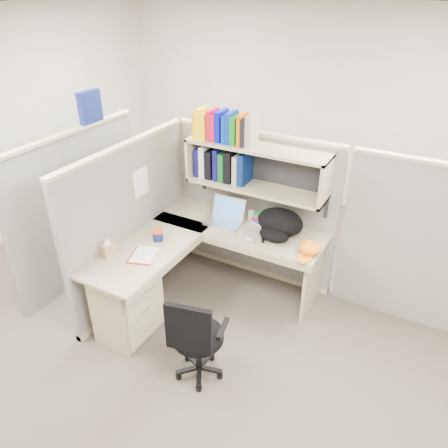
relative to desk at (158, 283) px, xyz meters
The scene contains 14 objects.
ground 0.66m from the desk, 35.01° to the left, with size 6.00×6.00×0.00m, color #363029.
room_shell 1.28m from the desk, 35.01° to the left, with size 6.00×6.00×6.00m.
cubicle 0.88m from the desk, 86.86° to the left, with size 3.79×1.84×1.95m.
desk is the anchor object (origin of this frame).
laptop 0.96m from the desk, 74.23° to the left, with size 0.35×0.35×0.25m, color silver, non-canonical shape.
backpack 1.26m from the desk, 46.49° to the left, with size 0.45×0.35×0.27m, color black, non-canonical shape.
orange_cap 1.44m from the desk, 31.85° to the left, with size 0.20×0.24×0.11m, color orange, non-canonical shape.
snack_canister 0.46m from the desk, 122.54° to the left, with size 0.11×0.11×0.10m.
tissue_box 0.58m from the desk, 156.90° to the right, with size 0.12×0.12×0.18m, color tan, non-canonical shape.
mouse 0.95m from the desk, 47.16° to the left, with size 0.10×0.06×0.04m, color #9BBFDC.
paper_cup 1.19m from the desk, 67.39° to the left, with size 0.07×0.07×0.10m, color silver.
book_stack 1.25m from the desk, 61.42° to the left, with size 0.16×0.22×0.10m, color gray, non-canonical shape.
loose_paper 0.32m from the desk, behind, with size 0.20×0.27×0.00m, color white, non-canonical shape.
task_chair 0.82m from the desk, 32.16° to the right, with size 0.49×0.45×0.88m.
Camera 1 is at (1.70, -2.85, 2.93)m, focal length 35.00 mm.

